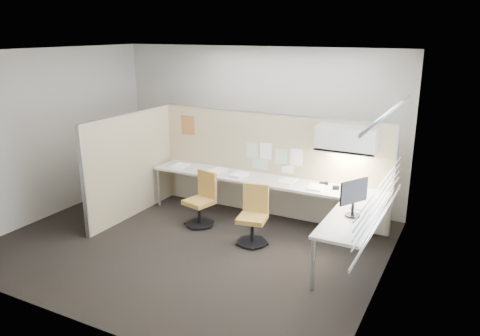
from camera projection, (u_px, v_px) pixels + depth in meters
The scene contains 27 objects.
floor at pixel (192, 242), 7.05m from camera, with size 5.50×4.50×0.01m, color black.
ceiling at pixel (185, 51), 6.25m from camera, with size 5.50×4.50×0.01m, color white.
wall_back at pixel (257, 125), 8.56m from camera, with size 5.50×0.02×2.80m, color beige.
wall_front at pixel (66, 202), 4.74m from camera, with size 5.50×0.02×2.80m, color beige.
wall_left at pixel (52, 133), 7.86m from camera, with size 0.02×4.50×2.80m, color beige.
wall_right at pixel (387, 180), 5.44m from camera, with size 0.02×4.50×2.80m, color beige.
window_pane at pixel (386, 167), 5.40m from camera, with size 0.01×2.80×1.30m, color #A1AEBB.
partition_back at pixel (269, 165), 7.92m from camera, with size 4.10×0.06×1.75m, color tan.
partition_left at pixel (132, 165), 7.89m from camera, with size 0.06×2.20×1.75m, color tan.
desk at pixel (278, 192), 7.42m from camera, with size 4.00×2.07×0.73m.
overhead_bin at pixel (347, 139), 6.96m from camera, with size 0.90×0.36×0.38m, color beige.
task_light_strip at pixel (346, 153), 7.02m from camera, with size 0.60×0.06×0.02m, color #FFEABF.
pinned_papers at pixel (273, 157), 7.81m from camera, with size 1.01×0.00×0.47m.
poster at pixel (188, 125), 8.44m from camera, with size 0.28×0.00×0.35m, color orange.
chair_left at pixel (202, 201), 7.59m from camera, with size 0.49×0.51×0.87m.
chair_right at pixel (253, 217), 6.94m from camera, with size 0.47×0.49×0.87m.
monitor at pixel (354, 196), 6.04m from camera, with size 0.26×0.43×0.50m.
phone at pixel (355, 190), 6.96m from camera, with size 0.22×0.21×0.12m.
stapler at pixel (324, 183), 7.35m from camera, with size 0.14×0.04×0.05m, color black.
tape_dispenser at pixel (336, 188), 7.14m from camera, with size 0.10×0.06×0.06m, color black.
coat_hook at pixel (90, 143), 7.08m from camera, with size 0.18×0.43×1.29m.
paper_stack_0 at pixel (180, 166), 8.34m from camera, with size 0.23×0.30×0.03m, color white.
paper_stack_1 at pixel (218, 170), 8.09m from camera, with size 0.23×0.30×0.02m, color white.
paper_stack_2 at pixel (239, 175), 7.78m from camera, with size 0.23×0.30×0.05m, color white.
paper_stack_3 at pixel (288, 181), 7.53m from camera, with size 0.23×0.30×0.02m, color white.
paper_stack_4 at pixel (315, 187), 7.21m from camera, with size 0.23×0.30×0.03m, color white.
paper_stack_5 at pixel (360, 206), 6.46m from camera, with size 0.23×0.30×0.02m, color white.
Camera 1 is at (3.61, -5.38, 3.09)m, focal length 35.00 mm.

